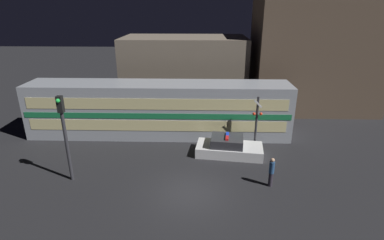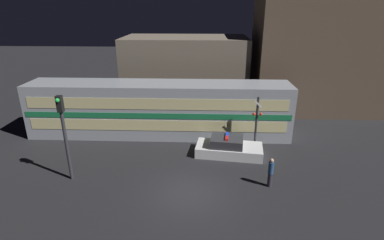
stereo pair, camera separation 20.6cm
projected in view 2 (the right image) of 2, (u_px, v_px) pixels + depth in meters
The scene contains 8 objects.
ground_plane at pixel (189, 193), 16.17m from camera, with size 120.00×120.00×0.00m, color black.
train at pixel (159, 109), 22.87m from camera, with size 19.67×3.01×4.09m.
police_car at pixel (228, 148), 20.14m from camera, with size 4.61×2.48×1.40m.
pedestrian at pixel (270, 172), 16.45m from camera, with size 0.29×0.29×1.74m.
crossing_signal_near at pixel (256, 122), 20.33m from camera, with size 0.67×0.32×3.83m.
traffic_light_corner at pixel (64, 130), 16.40m from camera, with size 0.30×0.46×5.05m.
building_left at pixel (186, 72), 29.16m from camera, with size 11.56×6.07×6.73m.
building_center at pixel (317, 58), 27.48m from camera, with size 11.23×5.84×9.95m.
Camera 2 is at (0.71, -13.66, 9.50)m, focal length 28.00 mm.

